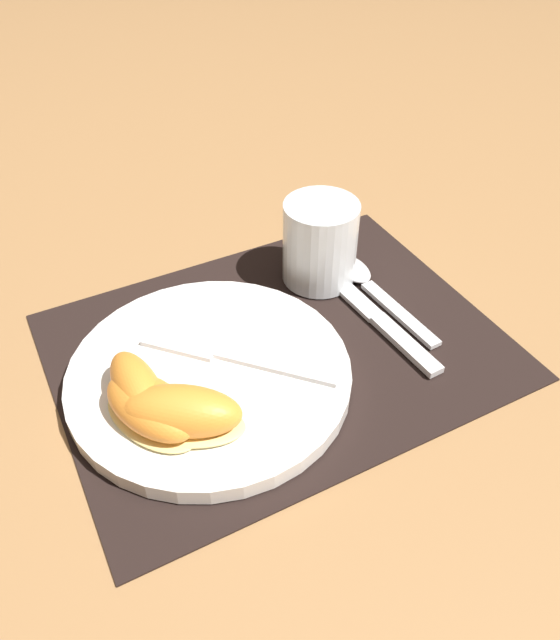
# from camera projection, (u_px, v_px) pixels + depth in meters

# --- Properties ---
(ground_plane) EXTENTS (3.00, 3.00, 0.00)m
(ground_plane) POSITION_uv_depth(u_px,v_px,m) (278.00, 347.00, 0.61)
(ground_plane) COLOR #A37547
(placemat) EXTENTS (0.42, 0.32, 0.00)m
(placemat) POSITION_uv_depth(u_px,v_px,m) (278.00, 346.00, 0.61)
(placemat) COLOR black
(placemat) RESTS_ON ground_plane
(plate) EXTENTS (0.26, 0.26, 0.02)m
(plate) POSITION_uv_depth(u_px,v_px,m) (210.00, 375.00, 0.57)
(plate) COLOR white
(plate) RESTS_ON placemat
(juice_glass) EXTENTS (0.08, 0.08, 0.09)m
(juice_glass) POSITION_uv_depth(u_px,v_px,m) (320.00, 247.00, 0.67)
(juice_glass) COLOR silver
(juice_glass) RESTS_ON placemat
(knife) EXTENTS (0.03, 0.23, 0.01)m
(knife) POSITION_uv_depth(u_px,v_px,m) (367.00, 308.00, 0.65)
(knife) COLOR silver
(knife) RESTS_ON placemat
(spoon) EXTENTS (0.04, 0.17, 0.01)m
(spoon) POSITION_uv_depth(u_px,v_px,m) (363.00, 280.00, 0.68)
(spoon) COLOR silver
(spoon) RESTS_ON placemat
(fork) EXTENTS (0.14, 0.15, 0.00)m
(fork) POSITION_uv_depth(u_px,v_px,m) (224.00, 353.00, 0.58)
(fork) COLOR silver
(fork) RESTS_ON plate
(citrus_wedge_0) EXTENTS (0.04, 0.10, 0.04)m
(citrus_wedge_0) POSITION_uv_depth(u_px,v_px,m) (139.00, 392.00, 0.52)
(citrus_wedge_0) COLOR #F4DB84
(citrus_wedge_0) RESTS_ON plate
(citrus_wedge_1) EXTENTS (0.09, 0.11, 0.03)m
(citrus_wedge_1) POSITION_uv_depth(u_px,v_px,m) (151.00, 408.00, 0.51)
(citrus_wedge_1) COLOR #F4DB84
(citrus_wedge_1) RESTS_ON plate
(citrus_wedge_2) EXTENTS (0.11, 0.10, 0.04)m
(citrus_wedge_2) POSITION_uv_depth(u_px,v_px,m) (182.00, 413.00, 0.50)
(citrus_wedge_2) COLOR #F4DB84
(citrus_wedge_2) RESTS_ON plate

